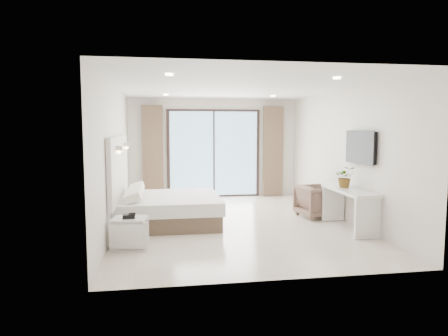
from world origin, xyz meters
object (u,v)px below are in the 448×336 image
at_px(console_desk, 349,200).
at_px(armchair, 317,199).
at_px(nightstand, 130,233).
at_px(bed, 168,209).

relative_size(console_desk, armchair, 2.02).
bearing_deg(nightstand, console_desk, 17.44).
bearing_deg(armchair, nightstand, 103.60).
relative_size(bed, armchair, 2.63).
xyz_separation_m(nightstand, console_desk, (3.99, 0.56, 0.31)).
xyz_separation_m(bed, console_desk, (3.36, -0.99, 0.27)).
height_order(console_desk, armchair, console_desk).
bearing_deg(bed, nightstand, -112.17).
relative_size(nightstand, armchair, 0.79).
distance_m(bed, console_desk, 3.51).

